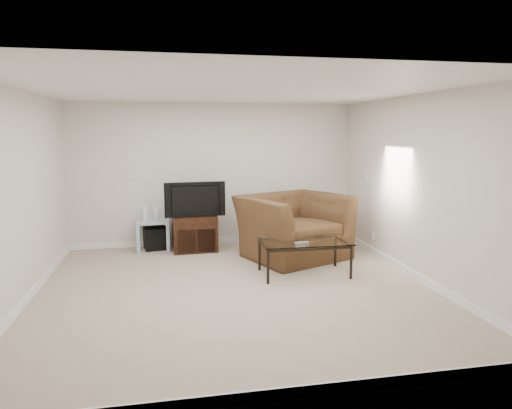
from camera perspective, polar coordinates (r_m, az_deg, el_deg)
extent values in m
plane|color=tan|center=(5.97, -2.56, -10.52)|extent=(5.00, 5.00, 0.00)
plane|color=white|center=(5.64, -2.75, 14.14)|extent=(5.00, 5.00, 0.00)
cube|color=silver|center=(8.14, -5.22, 3.75)|extent=(5.00, 0.02, 2.50)
cube|color=silver|center=(5.86, -27.61, 0.67)|extent=(0.02, 5.00, 2.50)
cube|color=silver|center=(6.52, 19.66, 1.93)|extent=(0.02, 5.00, 2.50)
cube|color=white|center=(8.11, -15.12, 3.45)|extent=(0.12, 0.02, 0.12)
cube|color=white|center=(7.92, 13.72, 3.38)|extent=(0.02, 0.09, 0.13)
cube|color=white|center=(7.80, 14.37, -3.80)|extent=(0.02, 0.08, 0.12)
cube|color=black|center=(7.73, -7.66, -2.14)|extent=(0.42, 0.31, 0.06)
imported|color=black|center=(7.67, -7.73, 0.74)|extent=(0.95, 0.26, 0.58)
cube|color=black|center=(8.08, -12.46, -4.14)|extent=(0.43, 0.43, 0.37)
cube|color=white|center=(7.95, -13.75, -1.06)|extent=(0.08, 0.18, 0.24)
cube|color=silver|center=(7.95, -12.34, -1.13)|extent=(0.07, 0.15, 0.21)
imported|color=brown|center=(7.31, 4.71, -1.43)|extent=(1.80, 1.51, 1.34)
cube|color=#B2B2B7|center=(6.28, 5.72, -4.77)|extent=(0.20, 0.08, 0.02)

